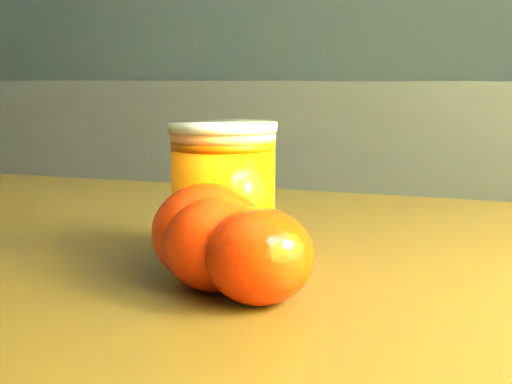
% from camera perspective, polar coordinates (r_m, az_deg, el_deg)
% --- Properties ---
extents(kitchen_counter, '(3.15, 0.60, 0.90)m').
position_cam_1_polar(kitchen_counter, '(2.11, -7.41, -3.50)').
color(kitchen_counter, '#4F5055').
rests_on(kitchen_counter, ground).
extents(juice_glass, '(0.07, 0.07, 0.09)m').
position_cam_1_polar(juice_glass, '(0.49, -2.63, 0.03)').
color(juice_glass, orange).
rests_on(juice_glass, table).
extents(orange_front, '(0.09, 0.09, 0.06)m').
position_cam_1_polar(orange_front, '(0.44, -3.86, -3.28)').
color(orange_front, '#F12C04').
rests_on(orange_front, table).
extents(orange_back, '(0.07, 0.07, 0.06)m').
position_cam_1_polar(orange_back, '(0.42, -3.17, -4.16)').
color(orange_back, '#F12C04').
rests_on(orange_back, table).
extents(orange_extra, '(0.08, 0.08, 0.05)m').
position_cam_1_polar(orange_extra, '(0.39, 0.27, -5.15)').
color(orange_extra, '#F12C04').
rests_on(orange_extra, table).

